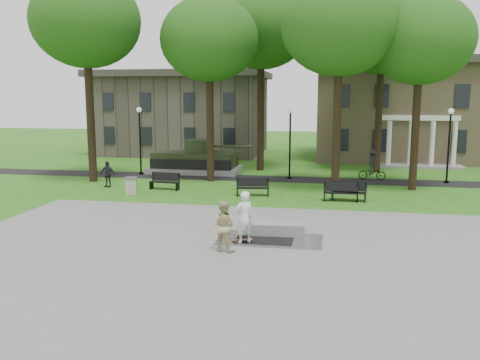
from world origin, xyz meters
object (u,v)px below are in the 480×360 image
(concrete_block, at_px, (277,228))
(friend_watching, at_px, (223,226))
(cyclist, at_px, (372,168))
(park_bench_0, at_px, (165,181))
(skateboarder, at_px, (244,217))
(trash_bin, at_px, (131,186))

(concrete_block, relative_size, friend_watching, 1.21)
(concrete_block, bearing_deg, cyclist, 71.90)
(friend_watching, distance_m, park_bench_0, 12.86)
(concrete_block, xyz_separation_m, cyclist, (4.76, 14.55, 0.57))
(concrete_block, height_order, cyclist, cyclist)
(concrete_block, relative_size, cyclist, 1.11)
(skateboarder, height_order, cyclist, skateboarder)
(trash_bin, bearing_deg, cyclist, 28.97)
(concrete_block, xyz_separation_m, friend_watching, (-1.61, -2.65, 0.68))
(park_bench_0, bearing_deg, trash_bin, -120.65)
(skateboarder, relative_size, cyclist, 1.00)
(concrete_block, height_order, friend_watching, friend_watching)
(friend_watching, height_order, trash_bin, friend_watching)
(cyclist, bearing_deg, concrete_block, 168.77)
(skateboarder, relative_size, trash_bin, 2.05)
(concrete_block, bearing_deg, trash_bin, 142.38)
(park_bench_0, distance_m, trash_bin, 2.27)
(trash_bin, bearing_deg, skateboarder, -46.81)
(skateboarder, xyz_separation_m, park_bench_0, (-6.55, 10.25, -0.48))
(concrete_block, relative_size, trash_bin, 2.29)
(concrete_block, xyz_separation_m, park_bench_0, (-7.61, 8.72, 0.28))
(friend_watching, bearing_deg, park_bench_0, -48.67)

